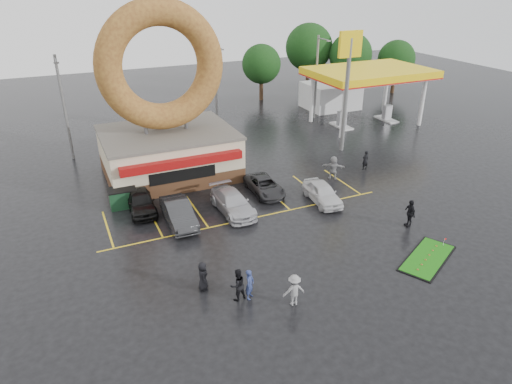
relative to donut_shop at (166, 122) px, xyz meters
name	(u,v)px	position (x,y,z in m)	size (l,w,h in m)	color
ground	(273,243)	(3.00, -12.97, -4.46)	(120.00, 120.00, 0.00)	black
donut_shop	(166,122)	(0.00, 0.00, 0.00)	(10.20, 8.70, 13.50)	#472B19
gas_station	(352,84)	(23.00, 7.97, -0.77)	(12.30, 13.65, 5.90)	silver
shell_sign	(348,70)	(16.00, -0.97, 2.91)	(2.20, 0.36, 10.60)	slate
streetlight_left	(64,106)	(-7.00, 6.95, 0.32)	(0.40, 2.21, 9.00)	slate
streetlight_mid	(216,88)	(7.00, 7.95, 0.32)	(0.40, 2.21, 9.00)	slate
streetlight_right	(317,76)	(19.00, 8.95, 0.32)	(0.40, 2.21, 9.00)	slate
tree_far_a	(351,55)	(29.00, 17.03, 0.72)	(5.60, 5.60, 8.00)	#332114
tree_far_b	(396,59)	(35.00, 15.03, 0.07)	(4.90, 4.90, 7.00)	#332114
tree_far_c	(309,47)	(25.00, 21.03, 1.37)	(6.30, 6.30, 9.00)	#332114
tree_far_d	(261,64)	(17.00, 19.03, 0.07)	(4.90, 4.90, 7.00)	#332114
car_black	(141,201)	(-3.48, -5.41, -3.72)	(1.76, 4.38, 1.49)	black
car_dgrey	(179,213)	(-1.56, -8.19, -3.71)	(1.60, 4.59, 1.51)	#29292B
car_silver	(233,203)	(2.26, -8.17, -3.76)	(1.96, 4.83, 1.40)	#B6B6BB
car_grey	(264,186)	(5.50, -6.38, -3.87)	(1.98, 4.30, 1.19)	#2A2A2C
car_white	(322,193)	(8.70, -9.36, -3.76)	(1.67, 4.15, 1.41)	silver
person_blue	(250,284)	(-0.36, -17.13, -3.63)	(0.61, 0.40, 1.66)	navy
person_blackjkt	(238,285)	(-0.96, -16.97, -3.59)	(0.85, 0.66, 1.76)	black
person_hoodie	(294,290)	(1.42, -18.50, -3.60)	(1.11, 0.64, 1.72)	gray
person_bystander	(203,276)	(-2.30, -15.48, -3.65)	(0.79, 0.52, 1.62)	black
person_cameraman	(410,213)	(12.00, -14.68, -3.53)	(1.09, 0.46, 1.87)	black
person_walker_near	(333,168)	(11.62, -6.25, -3.50)	(1.78, 0.57, 1.92)	gray
person_walker_far	(365,160)	(15.13, -5.70, -3.63)	(0.61, 0.40, 1.67)	black
dumpster	(123,198)	(-4.50, -4.24, -3.81)	(1.80, 1.20, 1.30)	#194124
putting_green	(427,258)	(10.43, -18.13, -4.43)	(4.91, 3.84, 0.57)	black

